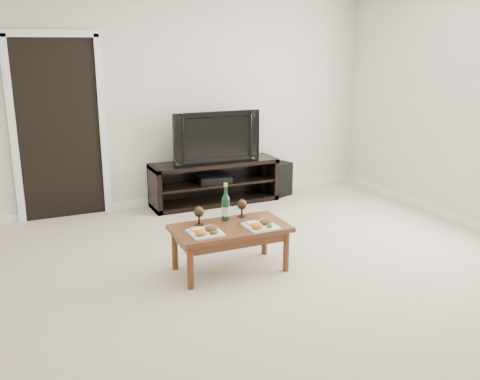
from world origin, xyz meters
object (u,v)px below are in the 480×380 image
subwoofer (277,179)px  coffee_table (230,248)px  media_console (215,182)px  television (214,136)px

subwoofer → coffee_table: 2.55m
subwoofer → coffee_table: bearing=-144.8°
media_console → subwoofer: 0.91m
television → coffee_table: 2.20m
television → subwoofer: size_ratio=2.47×
coffee_table → television: bearing=71.9°
media_console → subwoofer: bearing=1.2°
subwoofer → television: bearing=164.2°
television → subwoofer: 1.12m
media_console → television: 0.60m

